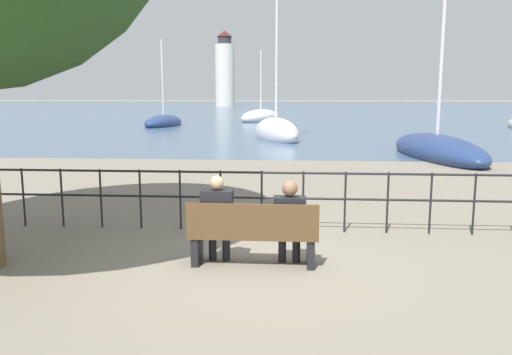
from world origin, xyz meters
name	(u,v)px	position (x,y,z in m)	size (l,w,h in m)	color
ground_plane	(253,264)	(0.00, 0.00, 0.00)	(1000.00, 1000.00, 0.00)	gray
harbor_water	(292,105)	(0.00, 161.70, 0.00)	(600.00, 300.00, 0.01)	#47607A
park_bench	(253,235)	(0.00, -0.06, 0.43)	(1.77, 0.45, 0.90)	brown
seated_person_left	(218,216)	(-0.50, 0.01, 0.68)	(0.43, 0.35, 1.25)	black
seated_person_right	(290,219)	(0.50, 0.01, 0.66)	(0.44, 0.35, 1.19)	black
promenade_railing	(262,191)	(0.00, 1.80, 0.69)	(14.31, 0.04, 1.05)	black
sailboat_0	(164,123)	(-10.09, 33.65, 0.28)	(2.72, 6.66, 7.29)	navy
sailboat_1	(436,149)	(6.10, 13.21, 0.31)	(2.86, 8.05, 11.40)	navy
sailboat_2	(276,132)	(-0.43, 20.83, 0.42)	(3.58, 5.81, 12.56)	silver
sailboat_4	(261,117)	(-2.77, 43.39, 0.34)	(4.81, 8.54, 7.41)	white
harbor_lighthouse	(225,71)	(-18.28, 130.09, 9.33)	(5.20, 5.20, 20.05)	silver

